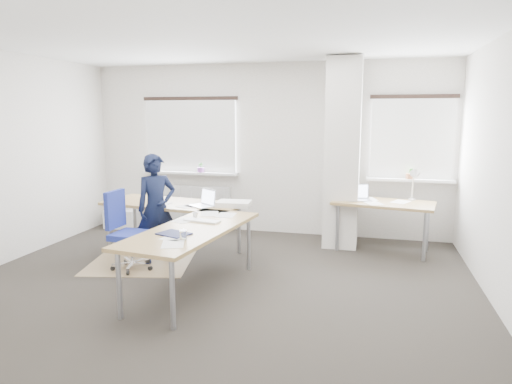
% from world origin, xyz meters
% --- Properties ---
extents(ground, '(6.00, 6.00, 0.00)m').
position_xyz_m(ground, '(0.00, 0.00, 0.00)').
color(ground, black).
rests_on(ground, ground).
extents(room_shell, '(6.04, 5.04, 2.82)m').
position_xyz_m(room_shell, '(0.18, 0.45, 1.75)').
color(room_shell, beige).
rests_on(room_shell, ground).
extents(floor_mat, '(1.52, 1.37, 0.01)m').
position_xyz_m(floor_mat, '(-1.24, 0.43, 0.00)').
color(floor_mat, '#8F734E').
rests_on(floor_mat, ground).
extents(white_crate, '(0.56, 0.42, 0.32)m').
position_xyz_m(white_crate, '(-2.52, 2.17, 0.16)').
color(white_crate, white).
rests_on(white_crate, ground).
extents(desk_main, '(2.40, 2.90, 0.96)m').
position_xyz_m(desk_main, '(-0.55, 0.36, 0.69)').
color(desk_main, olive).
rests_on(desk_main, ground).
extents(desk_side, '(1.50, 0.93, 1.22)m').
position_xyz_m(desk_side, '(1.92, 1.80, 0.69)').
color(desk_side, olive).
rests_on(desk_side, ground).
extents(task_chair, '(0.55, 0.55, 1.02)m').
position_xyz_m(task_chair, '(-1.26, 0.20, 0.28)').
color(task_chair, navy).
rests_on(task_chair, ground).
extents(person, '(0.62, 0.62, 1.46)m').
position_xyz_m(person, '(-1.06, 0.60, 0.73)').
color(person, black).
rests_on(person, ground).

